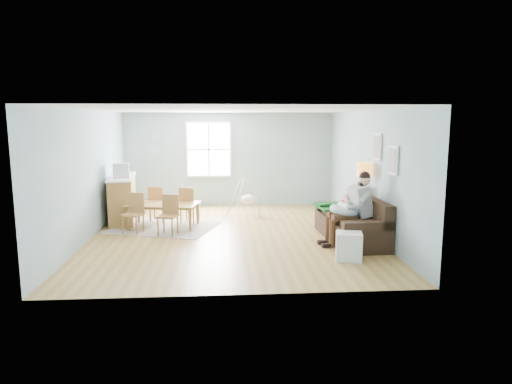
{
  "coord_description": "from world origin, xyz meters",
  "views": [
    {
      "loc": [
        -0.17,
        -9.75,
        2.49
      ],
      "look_at": [
        0.49,
        -0.37,
        1.0
      ],
      "focal_mm": 32.0,
      "sensor_mm": 36.0,
      "label": 1
    }
  ],
  "objects": [
    {
      "name": "toddler",
      "position": [
        2.42,
        -0.42,
        0.76
      ],
      "size": [
        0.57,
        0.32,
        0.87
      ],
      "color": "silver",
      "rests_on": "sofa"
    },
    {
      "name": "storage_cube",
      "position": [
        2.04,
        -1.97,
        0.25
      ],
      "size": [
        0.53,
        0.49,
        0.5
      ],
      "color": "silver",
      "rests_on": "room"
    },
    {
      "name": "monitor",
      "position": [
        -2.63,
        1.3,
        1.29
      ],
      "size": [
        0.42,
        0.41,
        0.35
      ],
      "color": "#B9B9BE",
      "rests_on": "counter"
    },
    {
      "name": "green_throw",
      "position": [
        2.4,
        0.12,
        0.58
      ],
      "size": [
        1.16,
        1.05,
        0.04
      ],
      "primitive_type": "cube",
      "rotation": [
        0.0,
        0.0,
        0.15
      ],
      "color": "#114E1A",
      "rests_on": "sofa"
    },
    {
      "name": "wall_plates",
      "position": [
        -2.0,
        3.47,
        1.83
      ],
      "size": [
        0.67,
        0.02,
        0.66
      ],
      "color": "#8FA2AC",
      "rests_on": "room"
    },
    {
      "name": "pictures",
      "position": [
        2.97,
        -1.05,
        1.85
      ],
      "size": [
        0.05,
        1.34,
        0.74
      ],
      "color": "silver",
      "rests_on": "room"
    },
    {
      "name": "floor_lamp",
      "position": [
        2.8,
        -0.33,
        1.32
      ],
      "size": [
        0.32,
        0.32,
        1.6
      ],
      "color": "black",
      "rests_on": "room"
    },
    {
      "name": "infant",
      "position": [
        2.21,
        -0.93,
        0.79
      ],
      "size": [
        0.22,
        0.4,
        0.14
      ],
      "color": "white",
      "rests_on": "nursing_pillow"
    },
    {
      "name": "father",
      "position": [
        2.39,
        -0.96,
        0.79
      ],
      "size": [
        1.08,
        0.55,
        1.48
      ],
      "color": "gray",
      "rests_on": "sofa"
    },
    {
      "name": "dining_table",
      "position": [
        -1.6,
        0.76,
        0.28
      ],
      "size": [
        1.75,
        1.16,
        0.57
      ],
      "primitive_type": "imported",
      "rotation": [
        0.0,
        0.0,
        -0.17
      ],
      "color": "brown",
      "rests_on": "rug"
    },
    {
      "name": "chair_se",
      "position": [
        -1.38,
        0.09,
        0.49
      ],
      "size": [
        0.49,
        0.49,
        0.88
      ],
      "color": "#9C6735",
      "rests_on": "rug"
    },
    {
      "name": "nursing_pillow",
      "position": [
        2.21,
        -0.97,
        0.71
      ],
      "size": [
        0.61,
        0.6,
        0.24
      ],
      "primitive_type": "torus",
      "rotation": [
        0.0,
        0.14,
        -0.03
      ],
      "color": "#A3BECC",
      "rests_on": "father"
    },
    {
      "name": "beige_pillow",
      "position": [
        2.73,
        -0.03,
        0.83
      ],
      "size": [
        0.16,
        0.55,
        0.54
      ],
      "primitive_type": "cube",
      "rotation": [
        0.0,
        0.0,
        -0.02
      ],
      "color": "tan",
      "rests_on": "sofa"
    },
    {
      "name": "counter",
      "position": [
        -2.7,
        1.68,
        0.57
      ],
      "size": [
        0.85,
        2.06,
        1.12
      ],
      "color": "brown",
      "rests_on": "room"
    },
    {
      "name": "rug",
      "position": [
        -1.6,
        0.76,
        0.01
      ],
      "size": [
        2.72,
        2.36,
        0.01
      ],
      "primitive_type": "cube",
      "rotation": [
        0.0,
        0.0,
        -0.31
      ],
      "color": "#9F9991",
      "rests_on": "room"
    },
    {
      "name": "chair_nw",
      "position": [
        -1.82,
        1.42,
        0.5
      ],
      "size": [
        0.47,
        0.47,
        0.88
      ],
      "color": "#9C6735",
      "rests_on": "rug"
    },
    {
      "name": "baby_swing",
      "position": [
        0.46,
        2.07,
        0.44
      ],
      "size": [
        1.22,
        1.23,
        0.98
      ],
      "color": "#B9B9BE",
      "rests_on": "room"
    },
    {
      "name": "chair_sw",
      "position": [
        -2.16,
        0.34,
        0.5
      ],
      "size": [
        0.5,
        0.5,
        0.89
      ],
      "color": "#9C6735",
      "rests_on": "rug"
    },
    {
      "name": "room",
      "position": [
        0.0,
        0.0,
        2.42
      ],
      "size": [
        8.4,
        9.4,
        3.9
      ],
      "color": "olive"
    },
    {
      "name": "chair_ne",
      "position": [
        -1.04,
        1.17,
        0.51
      ],
      "size": [
        0.52,
        0.52,
        0.9
      ],
      "color": "#9C6735",
      "rests_on": "rug"
    },
    {
      "name": "window",
      "position": [
        -0.6,
        3.46,
        1.65
      ],
      "size": [
        1.32,
        0.08,
        1.62
      ],
      "color": "silver",
      "rests_on": "room"
    },
    {
      "name": "sofa",
      "position": [
        2.52,
        -0.63,
        0.32
      ],
      "size": [
        1.06,
        2.3,
        0.92
      ],
      "color": "black",
      "rests_on": "room"
    }
  ]
}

